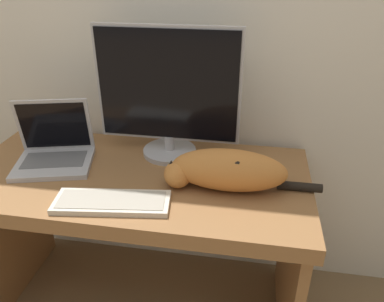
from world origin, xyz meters
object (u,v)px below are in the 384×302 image
monitor (168,95)px  laptop (54,151)px  cat (226,170)px  external_keyboard (112,202)px

monitor → laptop: size_ratio=1.68×
monitor → cat: size_ratio=1.02×
external_keyboard → cat: bearing=17.2°
laptop → external_keyboard: laptop is taller
monitor → laptop: bearing=-160.6°
laptop → external_keyboard: bearing=-51.3°
external_keyboard → cat: cat is taller
external_keyboard → cat: (0.37, 0.17, 0.07)m
monitor → cat: 0.39m
monitor → cat: bearing=-41.8°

